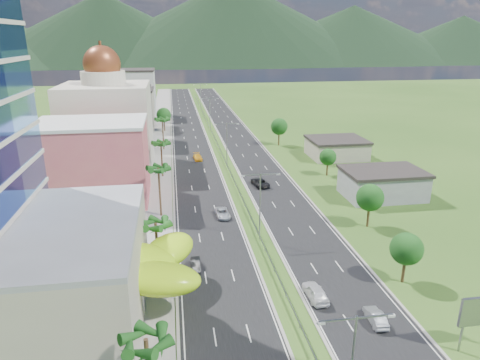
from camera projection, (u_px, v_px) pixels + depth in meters
name	position (u px, v px, depth m)	size (l,w,h in m)	color
ground	(274.00, 272.00, 58.22)	(500.00, 500.00, 0.00)	#2D5119
road_left	(189.00, 134.00, 141.38)	(11.00, 260.00, 0.04)	black
road_right	(234.00, 132.00, 143.61)	(11.00, 260.00, 0.04)	black
sidewalk_left	(160.00, 135.00, 139.95)	(7.00, 260.00, 0.12)	gray
median_guardrail	(217.00, 144.00, 125.44)	(0.10, 216.06, 0.76)	gray
streetlight_median_b	(260.00, 200.00, 65.44)	(6.04, 0.25, 11.00)	gray
streetlight_median_c	(227.00, 140.00, 102.90)	(6.04, 0.25, 11.00)	gray
streetlight_median_d	(210.00, 110.00, 145.04)	(6.04, 0.25, 11.00)	gray
streetlight_median_e	(201.00, 94.00, 187.17)	(6.04, 0.25, 11.00)	gray
lime_canopy	(116.00, 266.00, 49.91)	(18.00, 15.00, 7.40)	#B1E916
pink_shophouse	(94.00, 163.00, 81.64)	(20.00, 15.00, 15.00)	#CE5465
domed_building	(108.00, 121.00, 101.95)	(20.00, 20.00, 28.70)	beige
midrise_grey	(123.00, 117.00, 126.57)	(16.00, 15.00, 16.00)	gray
midrise_beige	(130.00, 110.00, 147.65)	(16.00, 15.00, 13.00)	#ABA18C
midrise_white	(135.00, 94.00, 168.40)	(16.00, 15.00, 18.00)	silver
shed_near	(382.00, 185.00, 85.00)	(15.00, 10.00, 5.00)	gray
shed_far	(336.00, 149.00, 113.49)	(14.00, 12.00, 4.40)	#ABA18C
palm_tree_a	(146.00, 344.00, 32.76)	(3.60, 3.60, 9.10)	#47301C
palm_tree_b	(156.00, 226.00, 55.54)	(3.60, 3.60, 8.10)	#47301C
palm_tree_c	(158.00, 171.00, 73.81)	(3.60, 3.60, 9.60)	#47301C
palm_tree_d	(161.00, 145.00, 95.66)	(3.60, 3.60, 8.60)	#47301C
palm_tree_e	(162.00, 121.00, 118.82)	(3.60, 3.60, 9.40)	#47301C
leafy_tree_lfar	(164.00, 115.00, 143.10)	(4.90, 4.90, 8.05)	#47301C
leafy_tree_ra	(407.00, 249.00, 54.40)	(4.20, 4.20, 6.90)	#47301C
leafy_tree_rb	(370.00, 198.00, 70.64)	(4.55, 4.55, 7.47)	#47301C
leafy_tree_rc	(328.00, 157.00, 97.56)	(3.85, 3.85, 6.33)	#47301C
leafy_tree_rd	(279.00, 127.00, 124.67)	(4.90, 4.90, 8.05)	#47301C
mountain_ridge	(234.00, 65.00, 488.54)	(860.00, 140.00, 90.00)	black
car_dark_left	(195.00, 265.00, 58.72)	(1.35, 3.88, 1.28)	black
car_silver_mid_left	(222.00, 213.00, 75.89)	(2.25, 4.89, 1.36)	#B7BAC0
car_yellow_far_left	(198.00, 157.00, 111.10)	(2.00, 4.93, 1.43)	gold
car_white_near_right	(315.00, 292.00, 52.07)	(2.05, 5.09, 1.74)	white
car_silver_right	(376.00, 317.00, 47.70)	(1.47, 4.21, 1.39)	#94979B
car_dark_far_right	(260.00, 182.00, 91.71)	(2.70, 5.86, 1.63)	black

